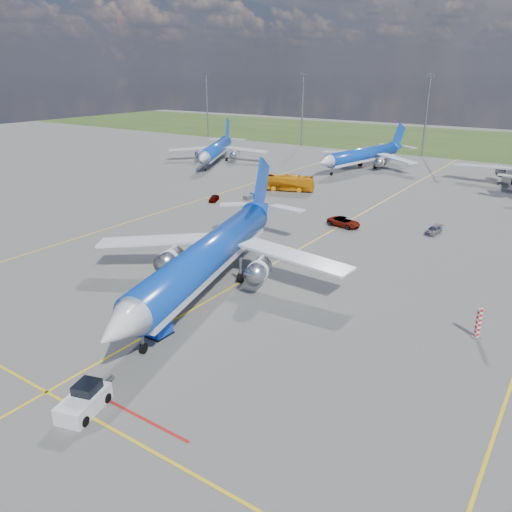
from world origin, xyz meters
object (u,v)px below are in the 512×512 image
Objects in this scene: service_car_c at (434,230)px; apron_bus at (286,183)px; warning_post at (478,323)px; main_airliner at (210,288)px; service_car_a at (214,198)px; baggage_tug_c at (253,196)px; pushback_tug at (84,401)px; bg_jet_nnw at (362,169)px; bg_jet_nw at (216,162)px; service_car_b at (344,222)px; uld_container at (159,327)px.

apron_bus is at bearing 167.03° from service_car_c.
apron_bus reaches higher than warning_post.
service_car_c is (15.58, 35.23, 0.57)m from main_airliner.
service_car_a is (-6.62, -15.57, -1.03)m from apron_bus.
baggage_tug_c is (-48.22, 33.17, -1.03)m from warning_post.
pushback_tug is at bearing -83.57° from service_car_a.
main_airliner is at bearing -67.85° from bg_jet_nnw.
apron_bus is (32.79, -18.15, 1.64)m from bg_jet_nw.
bg_jet_nw is at bearing 162.46° from service_car_c.
baggage_tug_c is at bearing 145.48° from warning_post.
apron_bus is at bearing -55.34° from bg_jet_nw.
bg_jet_nnw is 51.77m from service_car_b.
main_airliner is (14.83, -79.60, 0.00)m from bg_jet_nnw.
baggage_tug_c is at bearing 96.74° from pushback_tug.
main_airliner reaches higher than service_car_b.
main_airliner is 30.97m from service_car_b.
bg_jet_nw reaches higher than service_car_a.
pushback_tug is at bearing -57.78° from baggage_tug_c.
uld_container is at bearing 90.12° from pushback_tug.
uld_container is 62.53m from apron_bus.
warning_post is at bearing -63.74° from bg_jet_nw.
warning_post is 0.50× the size of pushback_tug.
service_car_c is at bearing -18.97° from service_car_a.
apron_bus is (-46.36, 42.30, 0.14)m from warning_post.
warning_post is at bearing -60.51° from service_car_c.
warning_post is at bearing -150.90° from apron_bus.
baggage_tug_c is (-20.27, 38.46, 0.47)m from main_airliner.
uld_container is 0.58× the size of service_car_a.
pushback_tug reaches higher than baggage_tug_c.
service_car_c is 35.99m from baggage_tug_c.
apron_bus reaches higher than uld_container.
bg_jet_nnw is at bearing -24.89° from apron_bus.
bg_jet_nnw is 92.51m from uld_container.
warning_post is 0.08× the size of bg_jet_nw.
warning_post is 99.61m from bg_jet_nw.
bg_jet_nnw is at bearing 84.88° from main_airliner.
service_car_a is at bearing 122.82° from uld_container.
bg_jet_nw reaches higher than baggage_tug_c.
service_car_b is at bearing -154.36° from service_car_c.
pushback_tug is 66.37m from baggage_tug_c.
service_car_b is at bearing 77.15° from pushback_tug.
uld_container is at bearing -56.37° from baggage_tug_c.
apron_bus is 9.40m from baggage_tug_c.
bg_jet_nw is 105.21m from pushback_tug.
bg_jet_nw is 1.01× the size of bg_jet_nnw.
service_car_b is 1.40× the size of service_car_c.
baggage_tug_c is at bearing -67.79° from bg_jet_nw.
main_airliner reaches higher than service_car_a.
service_car_b is 24.07m from baggage_tug_c.
pushback_tug reaches higher than service_car_c.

